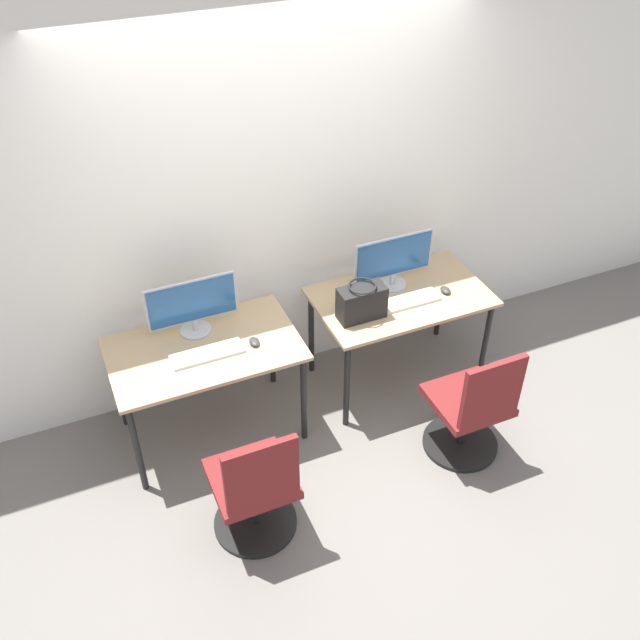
% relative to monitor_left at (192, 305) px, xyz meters
% --- Properties ---
extents(ground_plane, '(20.00, 20.00, 0.00)m').
position_rel_monitor_left_xyz_m(ground_plane, '(0.67, -0.52, -0.91)').
color(ground_plane, slate).
extents(wall_back, '(12.00, 0.05, 2.80)m').
position_rel_monitor_left_xyz_m(wall_back, '(0.67, 0.29, 0.49)').
color(wall_back, silver).
rests_on(wall_back, ground_plane).
extents(desk_left, '(1.15, 0.69, 0.71)m').
position_rel_monitor_left_xyz_m(desk_left, '(0.00, -0.18, -0.28)').
color(desk_left, tan).
rests_on(desk_left, ground_plane).
extents(monitor_left, '(0.56, 0.19, 0.37)m').
position_rel_monitor_left_xyz_m(monitor_left, '(0.00, 0.00, 0.00)').
color(monitor_left, '#B2B2B7').
rests_on(monitor_left, desk_left).
extents(keyboard_left, '(0.43, 0.14, 0.02)m').
position_rel_monitor_left_xyz_m(keyboard_left, '(0.00, -0.25, -0.19)').
color(keyboard_left, silver).
rests_on(keyboard_left, desk_left).
extents(mouse_left, '(0.06, 0.09, 0.03)m').
position_rel_monitor_left_xyz_m(mouse_left, '(0.29, -0.26, -0.18)').
color(mouse_left, '#333333').
rests_on(mouse_left, desk_left).
extents(office_chair_left, '(0.48, 0.48, 0.87)m').
position_rel_monitor_left_xyz_m(office_chair_left, '(0.00, -1.04, -0.56)').
color(office_chair_left, black).
rests_on(office_chair_left, ground_plane).
extents(desk_right, '(1.15, 0.69, 0.71)m').
position_rel_monitor_left_xyz_m(desk_right, '(1.34, -0.18, -0.28)').
color(desk_right, tan).
rests_on(desk_right, ground_plane).
extents(monitor_right, '(0.56, 0.19, 0.37)m').
position_rel_monitor_left_xyz_m(monitor_right, '(1.34, -0.05, 0.00)').
color(monitor_right, '#B2B2B7').
rests_on(monitor_right, desk_right).
extents(keyboard_right, '(0.43, 0.14, 0.02)m').
position_rel_monitor_left_xyz_m(keyboard_right, '(1.34, -0.26, -0.19)').
color(keyboard_right, silver).
rests_on(keyboard_right, desk_right).
extents(mouse_right, '(0.06, 0.09, 0.03)m').
position_rel_monitor_left_xyz_m(mouse_right, '(1.63, -0.26, -0.18)').
color(mouse_right, '#333333').
rests_on(mouse_right, desk_right).
extents(office_chair_right, '(0.48, 0.48, 0.87)m').
position_rel_monitor_left_xyz_m(office_chair_right, '(1.42, -0.99, -0.56)').
color(office_chair_right, black).
rests_on(office_chair_right, ground_plane).
extents(handbag, '(0.30, 0.18, 0.25)m').
position_rel_monitor_left_xyz_m(handbag, '(1.00, -0.28, -0.08)').
color(handbag, black).
rests_on(handbag, desk_right).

